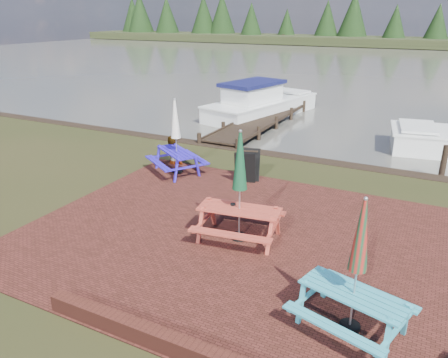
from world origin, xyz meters
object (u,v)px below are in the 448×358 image
Objects in this scene: boat_jetty at (260,105)px; person at (173,136)px; picnic_table_blue at (176,148)px; jetty at (262,119)px; picnic_table_red at (239,203)px; chalkboard at (247,166)px; picnic_table_teal at (355,287)px.

boat_jetty is 3.75× the size of person.
boat_jetty is (-1.06, 9.17, -0.41)m from picnic_table_blue.
boat_jetty reaches higher than jetty.
picnic_table_red is at bearing -7.03° from picnic_table_blue.
jetty is (-2.46, 7.15, -0.38)m from chalkboard.
picnic_table_blue is at bearing -69.65° from boat_jetty.
person is at bearing 162.50° from picnic_table_blue.
picnic_table_teal is 6.45m from chalkboard.
picnic_table_blue reaches higher than chalkboard.
person is (-0.56, 0.68, 0.15)m from picnic_table_blue.
picnic_table_red reaches higher than boat_jetty.
picnic_table_teal is at bearing -68.38° from chalkboard.
boat_jetty reaches higher than chalkboard.
picnic_table_blue is 0.32× the size of boat_jetty.
person reaches higher than chalkboard.
picnic_table_red is at bearing -70.32° from jetty.
picnic_table_teal is 0.92× the size of picnic_table_red.
picnic_table_red is at bearing -85.67° from chalkboard.
picnic_table_red is at bearing 161.86° from picnic_table_teal.
boat_jetty is 8.52m from person.
boat_jetty is at bearing 93.44° from chalkboard.
picnic_table_red is 3.45m from chalkboard.
person reaches higher than jetty.
jetty is at bearing -50.96° from boat_jetty.
picnic_table_blue is at bearing 168.72° from chalkboard.
picnic_table_blue is 9.24m from boat_jetty.
chalkboard is 9.55m from boat_jetty.
picnic_table_red is 1.29× the size of person.
picnic_table_teal is at bearing -41.82° from picnic_table_red.
picnic_table_blue is 2.29m from chalkboard.
person is (-6.82, 5.51, 0.16)m from picnic_table_teal.
picnic_table_teal is 0.98× the size of picnic_table_blue.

